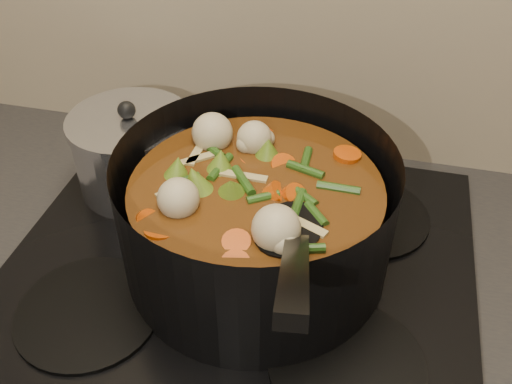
# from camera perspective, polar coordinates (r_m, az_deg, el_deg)

# --- Properties ---
(stovetop) EXTENTS (0.62, 0.54, 0.03)m
(stovetop) POSITION_cam_1_polar(r_m,az_deg,el_deg) (0.79, -1.58, -7.34)
(stovetop) COLOR black
(stovetop) RESTS_ON counter
(stockpot) EXTENTS (0.36, 0.47, 0.25)m
(stockpot) POSITION_cam_1_polar(r_m,az_deg,el_deg) (0.72, 0.01, -2.58)
(stockpot) COLOR black
(stockpot) RESTS_ON stovetop
(saucepan) EXTENTS (0.18, 0.18, 0.15)m
(saucepan) POSITION_cam_1_polar(r_m,az_deg,el_deg) (0.89, -12.15, 3.94)
(saucepan) COLOR silver
(saucepan) RESTS_ON stovetop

